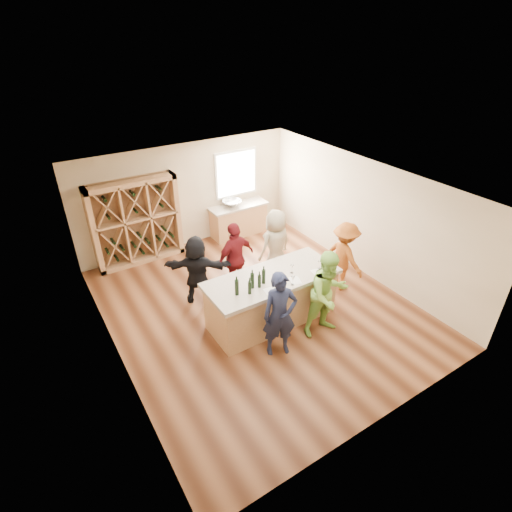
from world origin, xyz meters
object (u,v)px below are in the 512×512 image
sink (232,203)px  wine_bottle_d (259,281)px  person_server (344,256)px  wine_bottle_b (250,288)px  person_far_right (276,245)px  wine_bottle_c (252,281)px  person_far_left (197,270)px  wine_rack (136,222)px  wine_bottle_a (237,287)px  person_far_mid (236,258)px  person_near_left (280,315)px  person_near_right (328,294)px  tasting_counter_base (272,300)px  wine_bottle_e (264,277)px

sink → wine_bottle_d: bearing=-112.2°
wine_bottle_d → person_server: size_ratio=0.16×
wine_bottle_b → person_far_right: (1.67, 1.55, -0.34)m
person_far_right → wine_bottle_b: bearing=36.6°
wine_bottle_c → person_far_left: size_ratio=0.20×
wine_rack → wine_bottle_c: (0.98, -3.92, 0.14)m
wine_bottle_a → wine_bottle_d: (0.48, -0.02, -0.02)m
wine_bottle_b → sink: bearing=65.0°
person_far_mid → person_far_left: size_ratio=1.09×
person_near_left → person_near_right: person_near_right is taller
wine_bottle_a → wine_bottle_d: size_ratio=1.17×
wine_bottle_a → person_near_left: person_near_left is taller
wine_bottle_d → person_far_mid: bearing=78.0°
sink → person_near_left: (-1.60, -4.59, -0.14)m
tasting_counter_base → wine_bottle_d: 0.84m
person_server → wine_bottle_e: bearing=93.7°
person_far_right → person_server: bearing=125.7°
sink → tasting_counter_base: (-1.19, -3.74, -0.51)m
tasting_counter_base → person_far_mid: 1.35m
tasting_counter_base → wine_bottle_e: wine_bottle_e is taller
sink → person_near_left: bearing=-109.2°
wine_bottle_d → person_far_left: (-0.58, 1.59, -0.42)m
wine_rack → person_near_left: bearing=-76.7°
wine_bottle_a → person_far_right: 2.40m
wine_bottle_b → wine_bottle_c: size_ratio=0.86×
person_near_right → person_server: person_near_right is taller
wine_bottle_b → wine_bottle_d: size_ratio=1.00×
person_server → person_far_mid: (-2.16, 1.18, 0.04)m
wine_rack → wine_bottle_a: 4.01m
wine_bottle_e → person_far_right: 1.92m
person_server → person_far_mid: person_far_mid is taller
sink → wine_bottle_a: bearing=-118.1°
wine_rack → person_near_left: wine_rack is taller
wine_rack → wine_bottle_e: wine_rack is taller
person_far_left → sink: bearing=-100.8°
person_far_right → person_far_left: size_ratio=1.10×
tasting_counter_base → person_near_left: size_ratio=1.50×
wine_bottle_a → wine_bottle_c: size_ratio=1.00×
wine_bottle_e → person_far_left: 1.74m
wine_rack → wine_bottle_a: size_ratio=6.99×
tasting_counter_base → person_near_right: 1.20m
person_near_left → wine_rack: bearing=123.4°
wine_rack → person_near_left: (1.10, -4.66, -0.23)m
wine_rack → person_far_mid: wine_rack is taller
person_server → person_far_mid: 2.47m
wine_bottle_b → person_near_left: bearing=-65.9°
person_near_right → person_server: bearing=40.3°
sink → wine_bottle_b: bearing=-115.0°
person_far_right → wine_bottle_e: bearing=41.7°
wine_rack → person_far_left: wine_rack is taller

